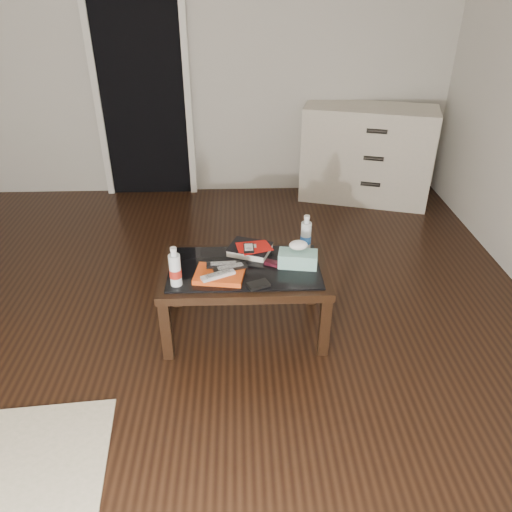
{
  "coord_description": "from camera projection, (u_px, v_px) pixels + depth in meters",
  "views": [
    {
      "loc": [
        0.48,
        -2.33,
        2.04
      ],
      "look_at": [
        0.57,
        0.18,
        0.55
      ],
      "focal_mm": 35.0,
      "sensor_mm": 36.0,
      "label": 1
    }
  ],
  "objects": [
    {
      "name": "water_bottle_left",
      "position": [
        175.0,
        266.0,
        2.76
      ],
      "size": [
        0.07,
        0.07,
        0.24
      ],
      "primitive_type": "cylinder",
      "rotation": [
        0.0,
        0.0,
        -0.05
      ],
      "color": "white",
      "rests_on": "coffee_table"
    },
    {
      "name": "ground",
      "position": [
        163.0,
        351.0,
        3.03
      ],
      "size": [
        5.0,
        5.0,
        0.0
      ],
      "primitive_type": "plane",
      "color": "black",
      "rests_on": "ground"
    },
    {
      "name": "dresser",
      "position": [
        366.0,
        154.0,
        4.77
      ],
      "size": [
        1.29,
        0.82,
        0.9
      ],
      "rotation": [
        0.0,
        0.0,
        -0.29
      ],
      "color": "beige",
      "rests_on": "ground"
    },
    {
      "name": "doorway",
      "position": [
        142.0,
        89.0,
        4.61
      ],
      "size": [
        0.9,
        0.08,
        2.07
      ],
      "color": "black",
      "rests_on": "ground"
    },
    {
      "name": "remote_black_back",
      "position": [
        223.0,
        264.0,
        2.93
      ],
      "size": [
        0.2,
        0.06,
        0.02
      ],
      "primitive_type": "cube",
      "rotation": [
        0.0,
        0.0,
        0.06
      ],
      "color": "black",
      "rests_on": "magazines"
    },
    {
      "name": "textbook",
      "position": [
        250.0,
        249.0,
        3.12
      ],
      "size": [
        0.31,
        0.28,
        0.05
      ],
      "primitive_type": "cube",
      "rotation": [
        0.0,
        0.0,
        -0.37
      ],
      "color": "black",
      "rests_on": "coffee_table"
    },
    {
      "name": "ipod",
      "position": [
        249.0,
        248.0,
        3.06
      ],
      "size": [
        0.07,
        0.11,
        0.02
      ],
      "primitive_type": "cube",
      "rotation": [
        0.0,
        0.0,
        0.02
      ],
      "color": "black",
      "rests_on": "dvd_mailers"
    },
    {
      "name": "water_bottle_right",
      "position": [
        306.0,
        233.0,
        3.11
      ],
      "size": [
        0.08,
        0.08,
        0.24
      ],
      "primitive_type": "cylinder",
      "rotation": [
        0.0,
        0.0,
        -0.34
      ],
      "color": "silver",
      "rests_on": "coffee_table"
    },
    {
      "name": "room_shell",
      "position": [
        128.0,
        71.0,
        2.2
      ],
      "size": [
        5.0,
        5.0,
        5.0
      ],
      "color": "beige",
      "rests_on": "ground"
    },
    {
      "name": "magazines",
      "position": [
        219.0,
        275.0,
        2.88
      ],
      "size": [
        0.31,
        0.25,
        0.03
      ],
      "primitive_type": "cube",
      "rotation": [
        0.0,
        0.0,
        -0.15
      ],
      "color": "#DE4A14",
      "rests_on": "coffee_table"
    },
    {
      "name": "tissue_box",
      "position": [
        298.0,
        259.0,
        2.98
      ],
      "size": [
        0.25,
        0.15,
        0.09
      ],
      "primitive_type": "cube",
      "rotation": [
        0.0,
        0.0,
        -0.16
      ],
      "color": "teal",
      "rests_on": "coffee_table"
    },
    {
      "name": "wallet",
      "position": [
        258.0,
        285.0,
        2.8
      ],
      "size": [
        0.14,
        0.11,
        0.02
      ],
      "primitive_type": "cube",
      "rotation": [
        0.0,
        0.0,
        0.41
      ],
      "color": "black",
      "rests_on": "coffee_table"
    },
    {
      "name": "remote_black_front",
      "position": [
        230.0,
        267.0,
        2.9
      ],
      "size": [
        0.21,
        0.11,
        0.02
      ],
      "primitive_type": "cube",
      "rotation": [
        0.0,
        0.0,
        0.32
      ],
      "color": "black",
      "rests_on": "magazines"
    },
    {
      "name": "remote_silver",
      "position": [
        218.0,
        275.0,
        2.83
      ],
      "size": [
        0.2,
        0.13,
        0.02
      ],
      "primitive_type": "cube",
      "rotation": [
        0.0,
        0.0,
        0.45
      ],
      "color": "silver",
      "rests_on": "magazines"
    },
    {
      "name": "dvd_mailers",
      "position": [
        252.0,
        246.0,
        3.1
      ],
      "size": [
        0.21,
        0.16,
        0.01
      ],
      "primitive_type": "cube",
      "rotation": [
        0.0,
        0.0,
        0.16
      ],
      "color": "red",
      "rests_on": "textbook"
    },
    {
      "name": "coffee_table",
      "position": [
        245.0,
        276.0,
        3.02
      ],
      "size": [
        1.0,
        0.6,
        0.46
      ],
      "color": "black",
      "rests_on": "ground"
    },
    {
      "name": "flip_phone",
      "position": [
        272.0,
        263.0,
        3.0
      ],
      "size": [
        0.1,
        0.08,
        0.02
      ],
      "primitive_type": "cube",
      "rotation": [
        0.0,
        0.0,
        -0.47
      ],
      "color": "black",
      "rests_on": "coffee_table"
    }
  ]
}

